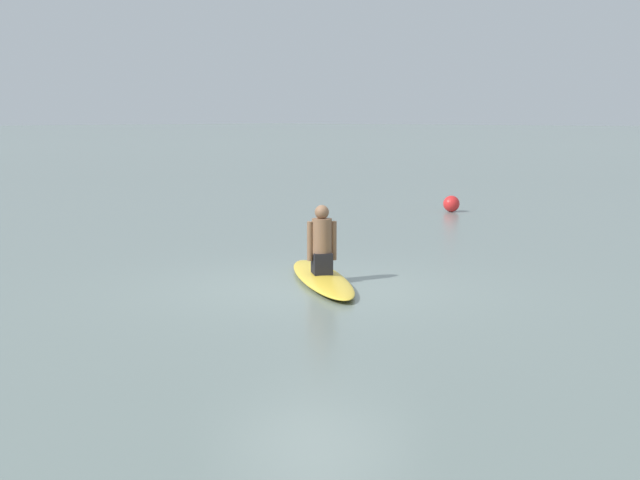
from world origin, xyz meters
The scene contains 4 objects.
ground_plane centered at (0.00, 0.00, 0.00)m, with size 400.00×400.00×0.00m, color slate.
surfboard centered at (0.36, 0.19, 0.07)m, with size 3.28×0.65×0.13m, color gold.
person_paddler centered at (0.36, 0.19, 0.59)m, with size 0.42×0.43×1.01m.
buoy_marker centered at (9.83, 4.17, 0.21)m, with size 0.42×0.42×0.42m, color red.
Camera 1 is at (-9.29, -8.37, 2.44)m, focal length 50.04 mm.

